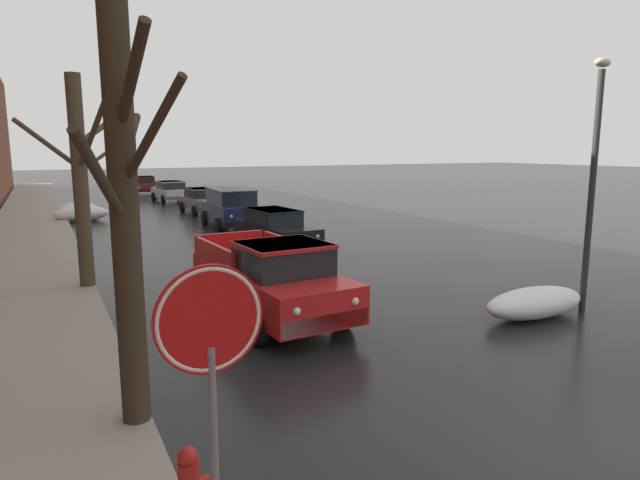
# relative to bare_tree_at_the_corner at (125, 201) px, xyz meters

# --- Properties ---
(ground_plane) EXTENTS (200.00, 200.00, 0.00)m
(ground_plane) POSITION_rel_bare_tree_at_the_corner_xyz_m (4.78, -3.45, -3.03)
(ground_plane) COLOR black
(left_sidewalk_slab) EXTENTS (3.26, 80.00, 0.14)m
(left_sidewalk_slab) POSITION_rel_bare_tree_at_the_corner_xyz_m (-1.46, 14.55, -2.96)
(left_sidewalk_slab) COLOR gray
(left_sidewalk_slab) RESTS_ON ground
(snow_bank_near_corner_left) EXTENTS (1.96, 1.00, 0.75)m
(snow_bank_near_corner_left) POSITION_rel_bare_tree_at_the_corner_xyz_m (0.83, 25.12, -2.66)
(snow_bank_near_corner_left) COLOR white
(snow_bank_near_corner_left) RESTS_ON ground
(snow_bank_along_left_kerb) EXTENTS (2.66, 1.05, 0.66)m
(snow_bank_along_left_kerb) POSITION_rel_bare_tree_at_the_corner_xyz_m (8.55, 0.98, -2.71)
(snow_bank_along_left_kerb) COLOR white
(snow_bank_along_left_kerb) RESTS_ON ground
(snow_bank_mid_block_left) EXTENTS (2.61, 1.00, 0.78)m
(snow_bank_mid_block_left) POSITION_rel_bare_tree_at_the_corner_xyz_m (0.87, 22.78, -2.66)
(snow_bank_mid_block_left) COLOR white
(snow_bank_mid_block_left) RESTS_ON ground
(snow_bank_near_corner_right) EXTENTS (1.73, 1.28, 0.86)m
(snow_bank_near_corner_right) POSITION_rel_bare_tree_at_the_corner_xyz_m (8.55, 19.14, -2.63)
(snow_bank_near_corner_right) COLOR white
(snow_bank_near_corner_right) RESTS_ON ground
(snow_bank_along_right_kerb) EXTENTS (1.98, 1.22, 0.47)m
(snow_bank_along_right_kerb) POSITION_rel_bare_tree_at_the_corner_xyz_m (0.85, 24.92, -2.80)
(snow_bank_along_right_kerb) COLOR white
(snow_bank_along_right_kerb) RESTS_ON ground
(bare_tree_at_the_corner) EXTENTS (1.22, 2.82, 5.85)m
(bare_tree_at_the_corner) POSITION_rel_bare_tree_at_the_corner_xyz_m (0.00, 0.00, 0.00)
(bare_tree_at_the_corner) COLOR #382B1E
(bare_tree_at_the_corner) RESTS_ON ground
(bare_tree_second_along_sidewalk) EXTENTS (3.05, 4.04, 5.50)m
(bare_tree_second_along_sidewalk) POSITION_rel_bare_tree_at_the_corner_xyz_m (0.04, 8.01, -0.09)
(bare_tree_second_along_sidewalk) COLOR #4C3D2D
(bare_tree_second_along_sidewalk) RESTS_ON ground
(pickup_truck_red_approaching_near_lane) EXTENTS (2.34, 4.99, 1.76)m
(pickup_truck_red_approaching_near_lane) POSITION_rel_bare_tree_at_the_corner_xyz_m (3.38, 3.59, -2.15)
(pickup_truck_red_approaching_near_lane) COLOR red
(pickup_truck_red_approaching_near_lane) RESTS_ON ground
(sedan_black_parked_kerbside_close) EXTENTS (2.07, 4.51, 1.42)m
(sedan_black_parked_kerbside_close) POSITION_rel_bare_tree_at_the_corner_xyz_m (6.75, 11.50, -2.28)
(sedan_black_parked_kerbside_close) COLOR black
(sedan_black_parked_kerbside_close) RESTS_ON ground
(suv_darkblue_parked_kerbside_mid) EXTENTS (2.25, 4.68, 1.82)m
(suv_darkblue_parked_kerbside_mid) POSITION_rel_bare_tree_at_the_corner_xyz_m (6.86, 17.04, -2.04)
(suv_darkblue_parked_kerbside_mid) COLOR navy
(suv_darkblue_parked_kerbside_mid) RESTS_ON ground
(sedan_grey_parked_far_down_block) EXTENTS (1.97, 4.05, 1.42)m
(sedan_grey_parked_far_down_block) POSITION_rel_bare_tree_at_the_corner_xyz_m (7.19, 23.29, -2.28)
(sedan_grey_parked_far_down_block) COLOR slate
(sedan_grey_parked_far_down_block) RESTS_ON ground
(sedan_silver_queued_behind_truck) EXTENTS (2.19, 4.16, 1.42)m
(sedan_silver_queued_behind_truck) POSITION_rel_bare_tree_at_the_corner_xyz_m (7.05, 30.80, -2.28)
(sedan_silver_queued_behind_truck) COLOR #B7B7BC
(sedan_silver_queued_behind_truck) RESTS_ON ground
(sedan_maroon_at_far_intersection) EXTENTS (2.13, 4.01, 1.42)m
(sedan_maroon_at_far_intersection) POSITION_rel_bare_tree_at_the_corner_xyz_m (6.51, 38.32, -2.28)
(sedan_maroon_at_far_intersection) COLOR maroon
(sedan_maroon_at_far_intersection) RESTS_ON ground
(fire_hydrant) EXTENTS (0.42, 0.22, 0.71)m
(fire_hydrant) POSITION_rel_bare_tree_at_the_corner_xyz_m (0.20, -1.94, -2.67)
(fire_hydrant) COLOR #B21E19
(fire_hydrant) RESTS_ON ground
(stop_sign_at_corner) EXTENTS (0.76, 0.06, 2.92)m
(stop_sign_at_corner) POSITION_rel_bare_tree_at_the_corner_xyz_m (0.03, -3.56, -0.76)
(stop_sign_at_corner) COLOR slate
(stop_sign_at_corner) RESTS_ON ground
(street_lamp_post) EXTENTS (0.44, 0.24, 5.57)m
(street_lamp_post) POSITION_rel_bare_tree_at_the_corner_xyz_m (9.88, 0.82, 0.10)
(street_lamp_post) COLOR #28282D
(street_lamp_post) RESTS_ON ground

